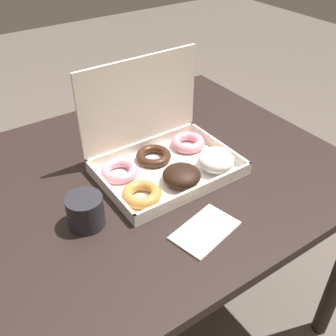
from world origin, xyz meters
The scene contains 5 objects.
ground_plane centered at (0.00, 0.00, 0.00)m, with size 8.00×8.00×0.00m, color #564C44.
dining_table centered at (0.00, 0.00, 0.64)m, with size 1.12×0.91×0.74m.
donut_box centered at (0.06, -0.03, 0.79)m, with size 0.39×0.29×0.30m.
coffee_mug centered at (-0.24, -0.11, 0.78)m, with size 0.09×0.09×0.08m.
paper_napkin centered at (-0.01, -0.29, 0.74)m, with size 0.18×0.13×0.01m.
Camera 1 is at (-0.47, -0.79, 1.42)m, focal length 42.00 mm.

